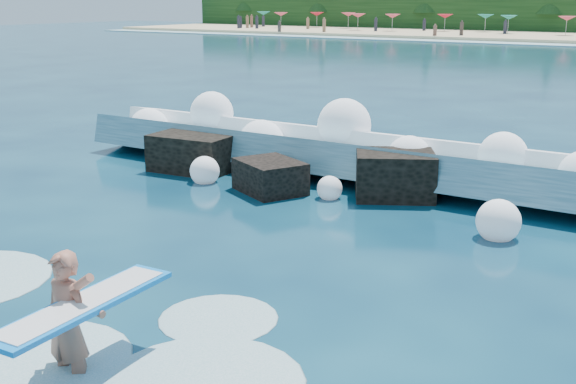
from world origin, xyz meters
name	(u,v)px	position (x,y,z in m)	size (l,w,h in m)	color
ground	(150,273)	(0.00, 0.00, 0.00)	(200.00, 200.00, 0.00)	#07273F
breaking_wave	(368,159)	(0.08, 7.94, 0.51)	(16.99, 2.69, 1.46)	teal
rock_cluster	(275,167)	(-1.68, 6.29, 0.40)	(7.98, 3.18, 1.25)	black
surfer_with_board	(71,321)	(1.57, -2.97, 0.70)	(1.01, 3.02, 1.90)	#AA664F
wave_spray	(353,145)	(-0.27, 7.75, 0.88)	(14.90, 4.66, 2.02)	white
surf_foam	(51,335)	(0.48, -2.44, 0.00)	(9.08, 5.09, 0.14)	silver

